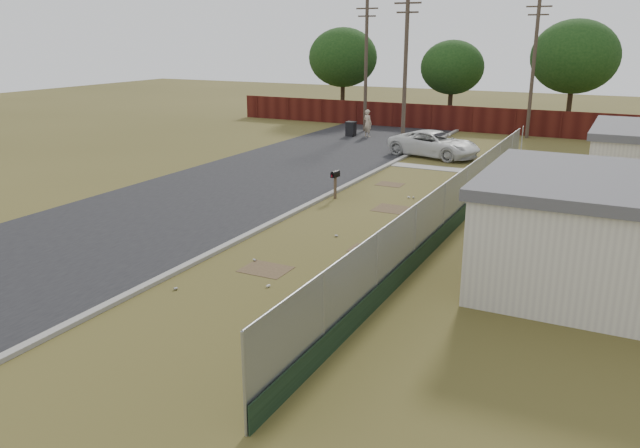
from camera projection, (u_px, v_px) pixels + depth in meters
The scene contains 12 objects.
ground at pixel (358, 228), 22.40m from camera, with size 120.00×120.00×0.00m, color brown.
street at pixel (300, 169), 32.19m from camera, with size 15.10×60.00×0.12m.
chainlink_fence at pixel (452, 211), 21.70m from camera, with size 0.10×27.06×2.02m.
privacy_fence at pixel (418, 116), 46.08m from camera, with size 30.00×0.12×1.80m, color #46140F.
utility_poles at pixel (434, 67), 40.27m from camera, with size 12.60×8.24×9.00m.
horizon_trees at pixel (514, 67), 40.82m from camera, with size 33.32×31.94×7.78m.
fire_hydrant at pixel (331, 303), 15.24m from camera, with size 0.36×0.35×0.80m.
mailbox at pixel (335, 177), 26.22m from camera, with size 0.25×0.53×1.20m.
pickup_truck at pixel (435, 144), 35.40m from camera, with size 2.41×5.23×1.45m, color silver.
pedestrian at pixel (368, 123), 42.20m from camera, with size 0.68×0.44×1.86m, color #C0AA8C.
trash_bin at pixel (351, 129), 42.64m from camera, with size 0.66×0.72×1.00m.
scattered_litter at pixel (334, 237), 21.37m from camera, with size 3.56×12.54×0.07m.
Camera 1 is at (8.42, -19.71, 6.67)m, focal length 35.00 mm.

